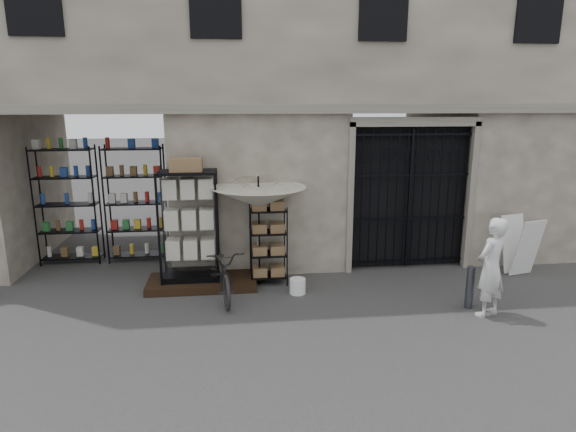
{
  "coord_description": "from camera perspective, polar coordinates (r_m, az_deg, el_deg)",
  "views": [
    {
      "loc": [
        -1.77,
        -7.04,
        3.38
      ],
      "look_at": [
        -0.8,
        1.4,
        1.35
      ],
      "focal_mm": 30.0,
      "sensor_mm": 36.0,
      "label": 1
    }
  ],
  "objects": [
    {
      "name": "ground",
      "position": [
        8.01,
        6.99,
        -11.63
      ],
      "size": [
        80.0,
        80.0,
        0.0
      ],
      "primitive_type": "plane",
      "color": "black",
      "rests_on": "ground"
    },
    {
      "name": "main_building",
      "position": [
        11.24,
        2.68,
        19.14
      ],
      "size": [
        14.0,
        4.0,
        9.0
      ],
      "primitive_type": "cube",
      "color": "#ACA38F",
      "rests_on": "ground"
    },
    {
      "name": "shop_recess",
      "position": [
        10.39,
        -21.69,
        2.05
      ],
      "size": [
        3.0,
        1.7,
        3.0
      ],
      "primitive_type": "cube",
      "color": "black",
      "rests_on": "ground"
    },
    {
      "name": "shop_shelving",
      "position": [
        10.92,
        -21.17,
        1.27
      ],
      "size": [
        2.7,
        0.5,
        2.5
      ],
      "primitive_type": "cube",
      "color": "black",
      "rests_on": "ground"
    },
    {
      "name": "iron_gate",
      "position": [
        10.14,
        13.89,
        2.35
      ],
      "size": [
        2.5,
        0.21,
        3.0
      ],
      "color": "black",
      "rests_on": "ground"
    },
    {
      "name": "step_platform",
      "position": [
        9.23,
        -10.12,
        -7.77
      ],
      "size": [
        2.0,
        0.9,
        0.15
      ],
      "primitive_type": "cube",
      "color": "black",
      "rests_on": "ground"
    },
    {
      "name": "display_cabinet",
      "position": [
        9.0,
        -11.6,
        -1.79
      ],
      "size": [
        1.02,
        0.64,
        2.19
      ],
      "rotation": [
        0.0,
        0.0,
        -0.01
      ],
      "color": "black",
      "rests_on": "step_platform"
    },
    {
      "name": "wire_rack",
      "position": [
        9.08,
        -2.35,
        -3.47
      ],
      "size": [
        0.77,
        0.63,
        1.51
      ],
      "rotation": [
        0.0,
        0.0,
        -0.27
      ],
      "color": "black",
      "rests_on": "ground"
    },
    {
      "name": "market_umbrella",
      "position": [
        8.76,
        -3.52,
        2.91
      ],
      "size": [
        1.82,
        1.84,
        2.48
      ],
      "rotation": [
        0.0,
        0.0,
        0.22
      ],
      "color": "black",
      "rests_on": "ground"
    },
    {
      "name": "white_bucket",
      "position": [
        8.76,
        1.14,
        -8.3
      ],
      "size": [
        0.32,
        0.32,
        0.28
      ],
      "primitive_type": "cylinder",
      "rotation": [
        0.0,
        0.0,
        -0.13
      ],
      "color": "white",
      "rests_on": "ground"
    },
    {
      "name": "bicycle",
      "position": [
        8.77,
        -7.64,
        -9.38
      ],
      "size": [
        0.75,
        1.02,
        1.79
      ],
      "primitive_type": "imported",
      "rotation": [
        0.0,
        0.0,
        0.14
      ],
      "color": "black",
      "rests_on": "ground"
    },
    {
      "name": "steel_bollard",
      "position": [
        8.65,
        20.75,
        -7.9
      ],
      "size": [
        0.16,
        0.16,
        0.72
      ],
      "primitive_type": "cylinder",
      "rotation": [
        0.0,
        0.0,
        0.26
      ],
      "color": "#444750",
      "rests_on": "ground"
    },
    {
      "name": "shopkeeper",
      "position": [
        8.62,
        22.41,
        -10.74
      ],
      "size": [
        1.32,
        1.71,
        0.39
      ],
      "primitive_type": "imported",
      "rotation": [
        0.0,
        0.0,
        3.66
      ],
      "color": "silver",
      "rests_on": "ground"
    },
    {
      "name": "easel_sign",
      "position": [
        10.61,
        25.84,
        -3.18
      ],
      "size": [
        0.68,
        0.74,
        1.15
      ],
      "rotation": [
        0.0,
        0.0,
        0.24
      ],
      "color": "silver",
      "rests_on": "ground"
    }
  ]
}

